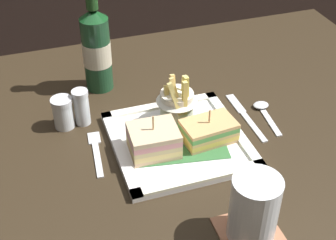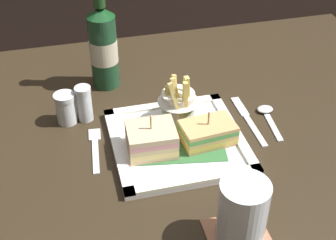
{
  "view_description": "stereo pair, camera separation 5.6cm",
  "coord_description": "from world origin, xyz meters",
  "px_view_note": "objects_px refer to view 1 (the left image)",
  "views": [
    {
      "loc": [
        -0.23,
        -0.75,
        1.36
      ],
      "look_at": [
        0.01,
        -0.03,
        0.78
      ],
      "focal_mm": 51.29,
      "sensor_mm": 36.0,
      "label": 1
    },
    {
      "loc": [
        -0.17,
        -0.77,
        1.36
      ],
      "look_at": [
        0.01,
        -0.03,
        0.78
      ],
      "focal_mm": 51.29,
      "sensor_mm": 36.0,
      "label": 2
    }
  ],
  "objects_px": {
    "fries_cup": "(178,103)",
    "beer_bottle": "(96,48)",
    "water_glass": "(253,212)",
    "salt_shaker": "(63,114)",
    "fork": "(96,151)",
    "dining_table": "(159,179)",
    "square_plate": "(178,141)",
    "sandwich_half_right": "(209,131)",
    "spoon": "(263,109)",
    "knife": "(244,115)",
    "pepper_shaker": "(82,109)",
    "sandwich_half_left": "(154,140)"
  },
  "relations": [
    {
      "from": "fries_cup",
      "to": "beer_bottle",
      "type": "distance_m",
      "value": 0.24
    },
    {
      "from": "water_glass",
      "to": "salt_shaker",
      "type": "relative_size",
      "value": 1.7
    },
    {
      "from": "fork",
      "to": "salt_shaker",
      "type": "distance_m",
      "value": 0.11
    },
    {
      "from": "beer_bottle",
      "to": "dining_table",
      "type": "bearing_deg",
      "value": -67.16
    },
    {
      "from": "water_glass",
      "to": "salt_shaker",
      "type": "xyz_separation_m",
      "value": [
        -0.24,
        0.38,
        -0.02
      ]
    },
    {
      "from": "square_plate",
      "to": "fork",
      "type": "xyz_separation_m",
      "value": [
        -0.16,
        0.03,
        -0.0
      ]
    },
    {
      "from": "dining_table",
      "to": "sandwich_half_right",
      "type": "relative_size",
      "value": 11.6
    },
    {
      "from": "dining_table",
      "to": "sandwich_half_right",
      "type": "xyz_separation_m",
      "value": [
        0.08,
        -0.08,
        0.18
      ]
    },
    {
      "from": "spoon",
      "to": "square_plate",
      "type": "bearing_deg",
      "value": -167.41
    },
    {
      "from": "dining_table",
      "to": "knife",
      "type": "distance_m",
      "value": 0.24
    },
    {
      "from": "beer_bottle",
      "to": "sandwich_half_right",
      "type": "bearing_deg",
      "value": -59.28
    },
    {
      "from": "sandwich_half_right",
      "to": "fries_cup",
      "type": "bearing_deg",
      "value": 118.46
    },
    {
      "from": "dining_table",
      "to": "fork",
      "type": "height_order",
      "value": "fork"
    },
    {
      "from": "salt_shaker",
      "to": "pepper_shaker",
      "type": "distance_m",
      "value": 0.04
    },
    {
      "from": "spoon",
      "to": "water_glass",
      "type": "bearing_deg",
      "value": -120.64
    },
    {
      "from": "spoon",
      "to": "sandwich_half_left",
      "type": "bearing_deg",
      "value": -166.33
    },
    {
      "from": "water_glass",
      "to": "pepper_shaker",
      "type": "relative_size",
      "value": 1.46
    },
    {
      "from": "spoon",
      "to": "knife",
      "type": "bearing_deg",
      "value": -176.07
    },
    {
      "from": "fork",
      "to": "spoon",
      "type": "distance_m",
      "value": 0.37
    },
    {
      "from": "sandwich_half_left",
      "to": "spoon",
      "type": "xyz_separation_m",
      "value": [
        0.27,
        0.07,
        -0.03
      ]
    },
    {
      "from": "fries_cup",
      "to": "sandwich_half_left",
      "type": "bearing_deg",
      "value": -135.28
    },
    {
      "from": "pepper_shaker",
      "to": "sandwich_half_right",
      "type": "bearing_deg",
      "value": -33.17
    },
    {
      "from": "sandwich_half_right",
      "to": "beer_bottle",
      "type": "xyz_separation_m",
      "value": [
        -0.16,
        0.27,
        0.07
      ]
    },
    {
      "from": "dining_table",
      "to": "salt_shaker",
      "type": "relative_size",
      "value": 18.55
    },
    {
      "from": "fries_cup",
      "to": "pepper_shaker",
      "type": "relative_size",
      "value": 1.46
    },
    {
      "from": "knife",
      "to": "salt_shaker",
      "type": "distance_m",
      "value": 0.38
    },
    {
      "from": "fries_cup",
      "to": "spoon",
      "type": "height_order",
      "value": "fries_cup"
    },
    {
      "from": "beer_bottle",
      "to": "water_glass",
      "type": "distance_m",
      "value": 0.53
    },
    {
      "from": "dining_table",
      "to": "fork",
      "type": "xyz_separation_m",
      "value": [
        -0.14,
        -0.03,
        0.15
      ]
    },
    {
      "from": "salt_shaker",
      "to": "square_plate",
      "type": "bearing_deg",
      "value": -31.91
    },
    {
      "from": "sandwich_half_right",
      "to": "water_glass",
      "type": "bearing_deg",
      "value": -95.43
    },
    {
      "from": "square_plate",
      "to": "sandwich_half_left",
      "type": "xyz_separation_m",
      "value": [
        -0.06,
        -0.02,
        0.03
      ]
    },
    {
      "from": "water_glass",
      "to": "knife",
      "type": "height_order",
      "value": "water_glass"
    },
    {
      "from": "beer_bottle",
      "to": "salt_shaker",
      "type": "bearing_deg",
      "value": -128.86
    },
    {
      "from": "sandwich_half_left",
      "to": "fork",
      "type": "xyz_separation_m",
      "value": [
        -0.1,
        0.05,
        -0.04
      ]
    },
    {
      "from": "dining_table",
      "to": "salt_shaker",
      "type": "height_order",
      "value": "salt_shaker"
    },
    {
      "from": "beer_bottle",
      "to": "water_glass",
      "type": "relative_size",
      "value": 2.36
    },
    {
      "from": "dining_table",
      "to": "fries_cup",
      "type": "xyz_separation_m",
      "value": [
        0.04,
        -0.01,
        0.21
      ]
    },
    {
      "from": "salt_shaker",
      "to": "fork",
      "type": "bearing_deg",
      "value": -65.59
    },
    {
      "from": "sandwich_half_right",
      "to": "spoon",
      "type": "relative_size",
      "value": 0.89
    },
    {
      "from": "dining_table",
      "to": "pepper_shaker",
      "type": "relative_size",
      "value": 15.91
    },
    {
      "from": "water_glass",
      "to": "fork",
      "type": "height_order",
      "value": "water_glass"
    },
    {
      "from": "water_glass",
      "to": "knife",
      "type": "xyz_separation_m",
      "value": [
        0.13,
        0.3,
        -0.05
      ]
    },
    {
      "from": "salt_shaker",
      "to": "pepper_shaker",
      "type": "bearing_deg",
      "value": 0.0
    },
    {
      "from": "spoon",
      "to": "salt_shaker",
      "type": "relative_size",
      "value": 1.79
    },
    {
      "from": "beer_bottle",
      "to": "knife",
      "type": "bearing_deg",
      "value": -37.62
    },
    {
      "from": "sandwich_half_right",
      "to": "beer_bottle",
      "type": "distance_m",
      "value": 0.32
    },
    {
      "from": "dining_table",
      "to": "spoon",
      "type": "relative_size",
      "value": 10.36
    },
    {
      "from": "beer_bottle",
      "to": "square_plate",
      "type": "bearing_deg",
      "value": -67.5
    },
    {
      "from": "spoon",
      "to": "pepper_shaker",
      "type": "distance_m",
      "value": 0.39
    }
  ]
}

